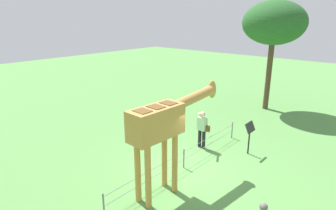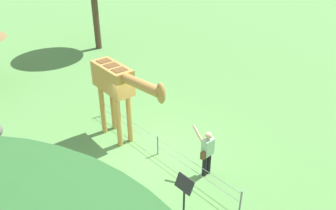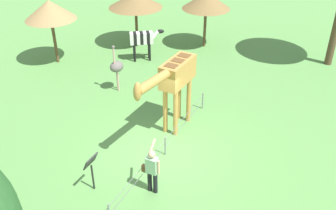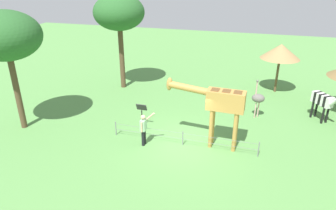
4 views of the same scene
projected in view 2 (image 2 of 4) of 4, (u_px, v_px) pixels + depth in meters
The scene contains 5 objects.
ground_plane at pixel (156, 155), 11.68m from camera, with size 60.00×60.00×0.00m, color #568E47.
giraffe at pixel (118, 85), 11.39m from camera, with size 3.70×0.78×3.19m.
visitor at pixel (207, 151), 10.39m from camera, with size 0.64×0.58×1.69m.
info_sign at pixel (184, 189), 8.88m from camera, with size 0.56×0.21×1.32m.
wire_fence at pixel (158, 144), 11.53m from camera, with size 7.05×0.05×0.75m.
Camera 2 is at (7.23, -5.94, 7.20)m, focal length 36.27 mm.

